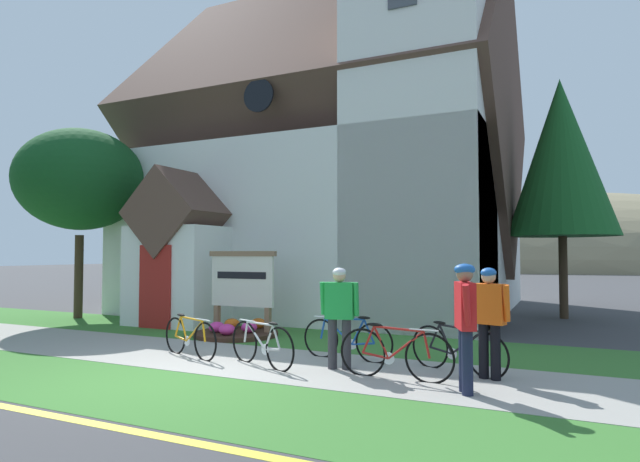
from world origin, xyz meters
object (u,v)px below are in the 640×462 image
bicycle_silver (457,349)px  bicycle_green (395,353)px  bicycle_blue (347,339)px  church_sign (242,281)px  cyclist_in_white_jersey (339,310)px  yard_deciduous_tree (81,180)px  cyclist_in_red_jersey (489,314)px  bicycle_yellow (190,337)px  cyclist_in_blue_jersey (465,316)px  bicycle_red (262,344)px  roadside_conifer (561,157)px

bicycle_silver → bicycle_green: size_ratio=0.92×
bicycle_blue → church_sign: bearing=153.7°
bicycle_blue → cyclist_in_white_jersey: (0.17, -0.76, 0.60)m
bicycle_silver → yard_deciduous_tree: 12.18m
cyclist_in_white_jersey → bicycle_silver: bearing=18.2°
bicycle_green → church_sign: bearing=149.5°
bicycle_green → cyclist_in_red_jersey: (1.29, 0.58, 0.59)m
church_sign → bicycle_green: church_sign is taller
bicycle_silver → cyclist_in_white_jersey: size_ratio=0.99×
bicycle_yellow → bicycle_green: (3.90, -0.04, 0.02)m
cyclist_in_blue_jersey → cyclist_in_red_jersey: bearing=79.3°
cyclist_in_red_jersey → cyclist_in_blue_jersey: (-0.18, -0.97, 0.06)m
cyclist_in_blue_jersey → yard_deciduous_tree: bearing=162.8°
bicycle_silver → bicycle_green: (-0.77, -0.84, 0.02)m
church_sign → cyclist_in_white_jersey: 4.24m
bicycle_green → cyclist_in_blue_jersey: 1.34m
church_sign → bicycle_green: size_ratio=1.08×
bicycle_red → cyclist_in_blue_jersey: cyclist_in_blue_jersey is taller
bicycle_green → roadside_conifer: roadside_conifer is taller
cyclist_in_red_jersey → roadside_conifer: bearing=83.7°
cyclist_in_blue_jersey → yard_deciduous_tree: yard_deciduous_tree is taller
bicycle_red → yard_deciduous_tree: (-8.31, 3.34, 3.68)m
cyclist_in_white_jersey → bicycle_yellow: bearing=-175.8°
bicycle_blue → roadside_conifer: bearing=67.3°
cyclist_in_white_jersey → cyclist_in_blue_jersey: size_ratio=0.94×
church_sign → cyclist_in_blue_jersey: size_ratio=1.11×
cyclist_in_white_jersey → cyclist_in_blue_jersey: (2.12, -0.64, 0.07)m
church_sign → roadside_conifer: roadside_conifer is taller
bicycle_blue → roadside_conifer: 9.89m
roadside_conifer → cyclist_in_white_jersey: bearing=-110.0°
church_sign → bicycle_yellow: bearing=-77.0°
bicycle_yellow → yard_deciduous_tree: (-6.69, 3.21, 3.69)m
bicycle_silver → cyclist_in_white_jersey: 1.96m
bicycle_blue → cyclist_in_blue_jersey: cyclist_in_blue_jersey is taller
cyclist_in_red_jersey → bicycle_green: bearing=-155.7°
bicycle_yellow → roadside_conifer: bearing=56.1°
bicycle_red → bicycle_yellow: (-1.62, 0.13, -0.01)m
church_sign → yard_deciduous_tree: 6.74m
bicycle_yellow → bicycle_green: 3.90m
cyclist_in_blue_jersey → roadside_conifer: size_ratio=0.25×
church_sign → cyclist_in_red_jersey: bearing=-19.7°
church_sign → cyclist_in_blue_jersey: church_sign is taller
bicycle_silver → roadside_conifer: bearing=79.9°
roadside_conifer → yard_deciduous_tree: bearing=-155.1°
bicycle_blue → roadside_conifer: size_ratio=0.25×
church_sign → yard_deciduous_tree: bearing=174.4°
bicycle_blue → cyclist_in_blue_jersey: 2.77m
bicycle_red → cyclist_in_white_jersey: 1.44m
church_sign → bicycle_green: (4.50, -2.65, -0.85)m
cyclist_in_white_jersey → roadside_conifer: (3.26, 8.96, 3.74)m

